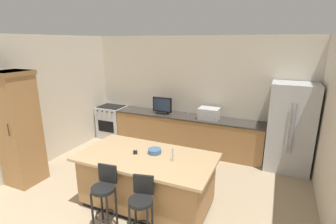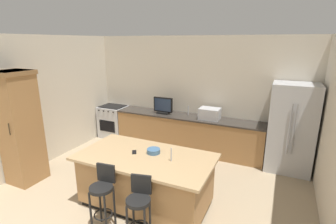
{
  "view_description": "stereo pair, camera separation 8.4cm",
  "coord_description": "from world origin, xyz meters",
  "px_view_note": "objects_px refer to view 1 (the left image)",
  "views": [
    {
      "loc": [
        1.94,
        -1.01,
        2.71
      ],
      "look_at": [
        -0.06,
        3.54,
        1.31
      ],
      "focal_mm": 27.14,
      "sensor_mm": 36.0,
      "label": 1
    },
    {
      "loc": [
        2.02,
        -0.98,
        2.71
      ],
      "look_at": [
        -0.06,
        3.54,
        1.31
      ],
      "focal_mm": 27.14,
      "sensor_mm": 36.0,
      "label": 2
    }
  ],
  "objects_px": {
    "kitchen_island": "(147,180)",
    "bar_stool_right": "(142,205)",
    "microwave": "(209,113)",
    "tv_monitor": "(162,106)",
    "bar_stool_left": "(105,193)",
    "range_oven": "(112,122)",
    "fruit_bowl": "(155,151)",
    "cabinet_tower": "(19,127)",
    "cell_phone": "(135,152)",
    "refrigerator": "(290,127)"
  },
  "relations": [
    {
      "from": "kitchen_island",
      "to": "bar_stool_right",
      "type": "height_order",
      "value": "bar_stool_right"
    },
    {
      "from": "tv_monitor",
      "to": "cell_phone",
      "type": "bearing_deg",
      "value": -75.75
    },
    {
      "from": "kitchen_island",
      "to": "range_oven",
      "type": "distance_m",
      "value": 3.45
    },
    {
      "from": "refrigerator",
      "to": "microwave",
      "type": "xyz_separation_m",
      "value": [
        -1.78,
        0.05,
        0.09
      ]
    },
    {
      "from": "kitchen_island",
      "to": "range_oven",
      "type": "xyz_separation_m",
      "value": [
        -2.45,
        2.43,
        -0.01
      ]
    },
    {
      "from": "cabinet_tower",
      "to": "bar_stool_left",
      "type": "bearing_deg",
      "value": -11.13
    },
    {
      "from": "cell_phone",
      "to": "fruit_bowl",
      "type": "bearing_deg",
      "value": -12.69
    },
    {
      "from": "range_oven",
      "to": "tv_monitor",
      "type": "height_order",
      "value": "tv_monitor"
    },
    {
      "from": "range_oven",
      "to": "fruit_bowl",
      "type": "distance_m",
      "value": 3.44
    },
    {
      "from": "bar_stool_left",
      "to": "fruit_bowl",
      "type": "height_order",
      "value": "bar_stool_left"
    },
    {
      "from": "bar_stool_left",
      "to": "bar_stool_right",
      "type": "distance_m",
      "value": 0.6
    },
    {
      "from": "kitchen_island",
      "to": "cabinet_tower",
      "type": "height_order",
      "value": "cabinet_tower"
    },
    {
      "from": "kitchen_island",
      "to": "bar_stool_left",
      "type": "bearing_deg",
      "value": -110.94
    },
    {
      "from": "microwave",
      "to": "cell_phone",
      "type": "xyz_separation_m",
      "value": [
        -0.62,
        -2.39,
        -0.12
      ]
    },
    {
      "from": "refrigerator",
      "to": "range_oven",
      "type": "relative_size",
      "value": 2.05
    },
    {
      "from": "kitchen_island",
      "to": "bar_stool_left",
      "type": "height_order",
      "value": "bar_stool_left"
    },
    {
      "from": "range_oven",
      "to": "bar_stool_left",
      "type": "height_order",
      "value": "bar_stool_left"
    },
    {
      "from": "bar_stool_left",
      "to": "cell_phone",
      "type": "bearing_deg",
      "value": 79.45
    },
    {
      "from": "range_oven",
      "to": "fruit_bowl",
      "type": "relative_size",
      "value": 4.17
    },
    {
      "from": "refrigerator",
      "to": "cabinet_tower",
      "type": "distance_m",
      "value": 5.44
    },
    {
      "from": "tv_monitor",
      "to": "bar_stool_right",
      "type": "bearing_deg",
      "value": -69.84
    },
    {
      "from": "kitchen_island",
      "to": "microwave",
      "type": "bearing_deg",
      "value": 80.91
    },
    {
      "from": "microwave",
      "to": "tv_monitor",
      "type": "xyz_separation_m",
      "value": [
        -1.21,
        -0.05,
        0.06
      ]
    },
    {
      "from": "range_oven",
      "to": "tv_monitor",
      "type": "distance_m",
      "value": 1.75
    },
    {
      "from": "bar_stool_left",
      "to": "fruit_bowl",
      "type": "distance_m",
      "value": 1.03
    },
    {
      "from": "bar_stool_left",
      "to": "kitchen_island",
      "type": "bearing_deg",
      "value": 62.56
    },
    {
      "from": "refrigerator",
      "to": "microwave",
      "type": "bearing_deg",
      "value": 178.24
    },
    {
      "from": "bar_stool_right",
      "to": "cell_phone",
      "type": "relative_size",
      "value": 6.33
    },
    {
      "from": "kitchen_island",
      "to": "bar_stool_right",
      "type": "bearing_deg",
      "value": -66.7
    },
    {
      "from": "range_oven",
      "to": "cell_phone",
      "type": "distance_m",
      "value": 3.29
    },
    {
      "from": "microwave",
      "to": "tv_monitor",
      "type": "height_order",
      "value": "tv_monitor"
    },
    {
      "from": "microwave",
      "to": "tv_monitor",
      "type": "distance_m",
      "value": 1.22
    },
    {
      "from": "bar_stool_right",
      "to": "bar_stool_left",
      "type": "bearing_deg",
      "value": 168.43
    },
    {
      "from": "kitchen_island",
      "to": "refrigerator",
      "type": "xyz_separation_m",
      "value": [
        2.17,
        2.37,
        0.48
      ]
    },
    {
      "from": "bar_stool_right",
      "to": "cell_phone",
      "type": "xyz_separation_m",
      "value": [
        -0.55,
        0.77,
        0.35
      ]
    },
    {
      "from": "cabinet_tower",
      "to": "cell_phone",
      "type": "bearing_deg",
      "value": 8.2
    },
    {
      "from": "kitchen_island",
      "to": "cabinet_tower",
      "type": "distance_m",
      "value": 2.67
    },
    {
      "from": "range_oven",
      "to": "bar_stool_right",
      "type": "relative_size",
      "value": 0.97
    },
    {
      "from": "refrigerator",
      "to": "bar_stool_left",
      "type": "distance_m",
      "value": 3.99
    },
    {
      "from": "tv_monitor",
      "to": "fruit_bowl",
      "type": "distance_m",
      "value": 2.41
    },
    {
      "from": "cabinet_tower",
      "to": "tv_monitor",
      "type": "relative_size",
      "value": 4.29
    },
    {
      "from": "bar_stool_right",
      "to": "microwave",
      "type": "bearing_deg",
      "value": 75.96
    },
    {
      "from": "microwave",
      "to": "tv_monitor",
      "type": "bearing_deg",
      "value": -177.55
    },
    {
      "from": "cabinet_tower",
      "to": "bar_stool_left",
      "type": "xyz_separation_m",
      "value": [
        2.28,
        -0.45,
        -0.55
      ]
    },
    {
      "from": "bar_stool_left",
      "to": "range_oven",
      "type": "bearing_deg",
      "value": 117.8
    },
    {
      "from": "bar_stool_right",
      "to": "range_oven",
      "type": "bearing_deg",
      "value": 118.45
    },
    {
      "from": "refrigerator",
      "to": "cabinet_tower",
      "type": "bearing_deg",
      "value": -150.54
    },
    {
      "from": "cabinet_tower",
      "to": "bar_stool_right",
      "type": "distance_m",
      "value": 2.97
    },
    {
      "from": "range_oven",
      "to": "cell_phone",
      "type": "xyz_separation_m",
      "value": [
        2.22,
        -2.39,
        0.46
      ]
    },
    {
      "from": "kitchen_island",
      "to": "bar_stool_left",
      "type": "xyz_separation_m",
      "value": [
        -0.29,
        -0.75,
        0.13
      ]
    }
  ]
}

